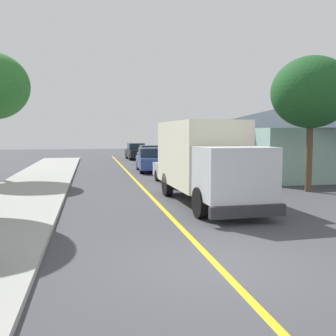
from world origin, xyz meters
TOP-DOWN VIEW (x-y plane):
  - ground_plane at (0.00, 0.00)m, footprint 120.00×120.00m
  - centre_line_yellow at (0.00, 10.00)m, footprint 0.16×56.00m
  - box_truck at (1.86, 6.94)m, footprint 2.68×7.27m
  - parked_car_near at (2.06, 12.78)m, footprint 2.02×4.48m
  - parked_car_mid at (1.67, 19.58)m, footprint 1.99×4.47m
  - parked_car_far at (2.49, 25.22)m, footprint 1.85×4.42m
  - parked_car_furthest at (2.13, 32.46)m, footprint 1.96×4.46m
  - parked_van_across at (5.20, 12.87)m, footprint 1.89×4.44m
  - house_across_street at (11.77, 15.12)m, footprint 11.77×9.59m
  - street_tree_far_side at (7.45, 8.83)m, footprint 3.64×3.64m

SIDE VIEW (x-z plane):
  - ground_plane at x=0.00m, z-range 0.00..0.00m
  - centre_line_yellow at x=0.00m, z-range 0.00..0.01m
  - parked_car_near at x=2.06m, z-range -0.04..1.63m
  - parked_car_mid at x=1.67m, z-range -0.04..1.63m
  - parked_car_far at x=2.49m, z-range -0.04..1.63m
  - parked_car_furthest at x=2.13m, z-range -0.04..1.63m
  - parked_van_across at x=5.20m, z-range -0.04..1.63m
  - box_truck at x=1.86m, z-range 0.17..3.37m
  - house_across_street at x=11.77m, z-range 0.11..5.00m
  - street_tree_far_side at x=7.45m, z-range 1.46..7.69m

